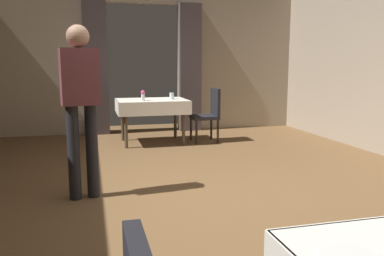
% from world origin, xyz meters
% --- Properties ---
extents(ground, '(10.08, 10.08, 0.00)m').
position_xyz_m(ground, '(0.00, 0.00, 0.00)').
color(ground, brown).
extents(wall_back, '(6.40, 0.27, 3.00)m').
position_xyz_m(wall_back, '(0.00, 4.18, 1.51)').
color(wall_back, gray).
rests_on(wall_back, ground).
extents(dining_table_mid, '(1.19, 0.90, 0.75)m').
position_xyz_m(dining_table_mid, '(-0.04, 2.95, 0.65)').
color(dining_table_mid, '#4C3D2D').
rests_on(dining_table_mid, ground).
extents(chair_mid_right, '(0.44, 0.44, 0.93)m').
position_xyz_m(chair_mid_right, '(0.94, 2.83, 0.52)').
color(chair_mid_right, black).
rests_on(chair_mid_right, ground).
extents(flower_vase_mid, '(0.07, 0.07, 0.17)m').
position_xyz_m(flower_vase_mid, '(-0.21, 2.75, 0.84)').
color(flower_vase_mid, silver).
rests_on(flower_vase_mid, dining_table_mid).
extents(glass_mid_b, '(0.08, 0.08, 0.12)m').
position_xyz_m(glass_mid_b, '(0.31, 2.91, 0.81)').
color(glass_mid_b, silver).
rests_on(glass_mid_b, dining_table_mid).
extents(person_waiter_by_doorway, '(0.39, 0.28, 1.72)m').
position_xyz_m(person_waiter_by_doorway, '(-1.14, 0.30, 1.02)').
color(person_waiter_by_doorway, black).
rests_on(person_waiter_by_doorway, ground).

